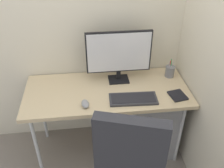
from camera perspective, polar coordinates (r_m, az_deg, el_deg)
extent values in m
plane|color=slate|center=(2.68, -0.95, -14.16)|extent=(8.00, 8.00, 0.00)
cube|color=beige|center=(2.19, -2.28, 18.26)|extent=(3.01, 0.04, 2.80)
cube|color=beige|center=(1.88, 23.07, 12.74)|extent=(0.04, 2.21, 2.80)
cube|color=#D1B78C|center=(2.19, -1.13, -1.66)|extent=(1.42, 0.62, 0.03)
cylinder|color=silver|center=(2.31, -16.71, -13.54)|extent=(0.03, 0.03, 0.70)
cylinder|color=silver|center=(2.40, 15.11, -10.95)|extent=(0.03, 0.03, 0.70)
cylinder|color=silver|center=(2.64, -15.47, -6.04)|extent=(0.03, 0.03, 0.70)
cylinder|color=silver|center=(2.71, 11.91, -4.08)|extent=(0.03, 0.03, 0.70)
cube|color=#2D2D33|center=(1.52, 3.89, -17.88)|extent=(0.40, 0.19, 0.70)
cube|color=gray|center=(2.52, 8.84, -8.14)|extent=(0.44, 0.47, 0.65)
cube|color=#262628|center=(2.26, 10.63, -9.83)|extent=(0.22, 0.01, 0.02)
cube|color=black|center=(2.30, 1.49, 1.06)|extent=(0.18, 0.15, 0.01)
cube|color=black|center=(2.28, 1.48, 2.27)|extent=(0.04, 0.02, 0.09)
cube|color=black|center=(2.17, 1.56, 7.25)|extent=(0.57, 0.02, 0.38)
cube|color=silver|center=(2.16, 1.61, 7.08)|extent=(0.54, 0.01, 0.35)
cube|color=#333338|center=(2.07, 4.83, -3.40)|extent=(0.40, 0.18, 0.02)
cube|color=black|center=(2.06, 4.85, -3.16)|extent=(0.37, 0.15, 0.00)
ellipsoid|color=gray|center=(2.01, -6.08, -4.49)|extent=(0.08, 0.11, 0.04)
cylinder|color=slate|center=(2.39, 12.99, 2.81)|extent=(0.08, 0.08, 0.10)
cylinder|color=silver|center=(2.37, 12.96, 3.87)|extent=(0.03, 0.01, 0.10)
cylinder|color=silver|center=(2.37, 13.33, 3.89)|extent=(0.03, 0.01, 0.10)
torus|color=orange|center=(2.39, 13.02, 3.02)|extent=(0.03, 0.03, 0.01)
cylinder|color=#3FAD59|center=(2.38, 13.27, 4.02)|extent=(0.02, 0.01, 0.14)
cylinder|color=red|center=(2.38, 12.88, 3.88)|extent=(0.02, 0.01, 0.13)
cube|color=black|center=(2.17, 14.66, -2.54)|extent=(0.15, 0.17, 0.01)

